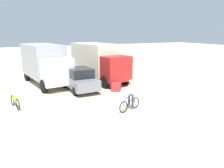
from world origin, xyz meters
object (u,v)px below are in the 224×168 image
sedan_parked (79,79)px  cyclist_orange_shirt (130,96)px  bicycle_spare (15,101)px  box_truck_grey_hauler (45,62)px  box_truck_cream_rv (98,60)px  supply_crate (116,87)px

sedan_parked → cyclist_orange_shirt: (1.17, -5.51, -0.04)m
cyclist_orange_shirt → bicycle_spare: cyclist_orange_shirt is taller
box_truck_grey_hauler → sedan_parked: 3.99m
box_truck_grey_hauler → sedan_parked: (1.89, -3.37, -0.99)m
box_truck_cream_rv → cyclist_orange_shirt: (-1.49, -8.07, -1.03)m
box_truck_cream_rv → cyclist_orange_shirt: bearing=-100.5°
box_truck_cream_rv → supply_crate: size_ratio=8.54×
box_truck_grey_hauler → box_truck_cream_rv: (4.55, -0.81, 0.00)m
sedan_parked → cyclist_orange_shirt: bearing=-78.0°
box_truck_cream_rv → supply_crate: (-0.22, -3.94, -1.56)m
box_truck_cream_rv → sedan_parked: (-2.66, -2.56, -0.99)m
box_truck_grey_hauler → bicycle_spare: 6.28m
box_truck_cream_rv → supply_crate: 4.24m
box_truck_grey_hauler → sedan_parked: bearing=-60.7°
bicycle_spare → supply_crate: bicycle_spare is taller
cyclist_orange_shirt → supply_crate: cyclist_orange_shirt is taller
sedan_parked → box_truck_grey_hauler: bearing=119.3°
box_truck_cream_rv → bicycle_spare: (-7.38, -4.60, -1.48)m
cyclist_orange_shirt → supply_crate: bearing=72.8°
cyclist_orange_shirt → box_truck_grey_hauler: bearing=109.0°
sedan_parked → bicycle_spare: size_ratio=2.48×
box_truck_cream_rv → sedan_parked: size_ratio=1.66×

